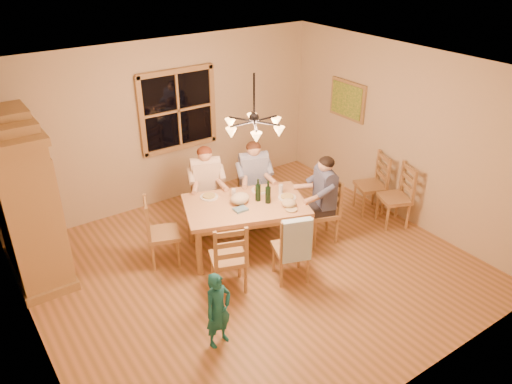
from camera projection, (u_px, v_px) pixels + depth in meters
floor at (254, 268)px, 6.85m from camera, size 5.50×5.50×0.00m
ceiling at (254, 73)px, 5.59m from camera, size 5.50×5.00×0.02m
wall_back at (167, 124)px, 8.04m from camera, size 5.50×0.02×2.70m
wall_left at (21, 252)px, 4.84m from camera, size 0.02×5.00×2.70m
wall_right at (403, 135)px, 7.60m from camera, size 0.02×5.00×2.70m
window at (178, 110)px, 8.02m from camera, size 1.30×0.06×1.30m
painting at (347, 100)px, 8.34m from camera, size 0.06×0.78×0.64m
chandelier at (254, 125)px, 5.88m from camera, size 0.77×0.68×0.71m
armoire at (25, 203)px, 6.30m from camera, size 0.66×1.40×2.30m
dining_table at (246, 210)px, 6.96m from camera, size 1.91×1.52×0.76m
chair_far_left at (208, 209)px, 7.70m from camera, size 0.56×0.54×0.99m
chair_far_right at (254, 203)px, 7.87m from camera, size 0.56×0.54×0.99m
chair_near_left at (229, 268)px, 6.36m from camera, size 0.56×0.54×0.99m
chair_near_right at (291, 258)px, 6.54m from camera, size 0.56×0.54×0.99m
chair_end_left at (164, 243)px, 6.86m from camera, size 0.54×0.56×0.99m
chair_end_right at (322, 221)px, 7.39m from camera, size 0.54×0.56×0.99m
adult_woman at (206, 178)px, 7.45m from camera, size 0.50×0.52×0.87m
adult_plaid_man at (254, 172)px, 7.62m from camera, size 0.50×0.52×0.87m
adult_slate_man at (324, 189)px, 7.13m from camera, size 0.52×0.50×0.87m
towel at (297, 240)px, 6.20m from camera, size 0.39×0.22×0.58m
wine_bottle_a at (258, 190)px, 6.91m from camera, size 0.08×0.08×0.33m
wine_bottle_b at (268, 192)px, 6.86m from camera, size 0.08×0.08×0.33m
plate_woman at (209, 197)px, 7.06m from camera, size 0.26×0.26×0.02m
plate_plaid at (260, 190)px, 7.25m from camera, size 0.26×0.26×0.02m
plate_slate at (287, 198)px, 7.04m from camera, size 0.26×0.26×0.02m
wine_glass_a at (234, 193)px, 7.03m from camera, size 0.06×0.06×0.14m
wine_glass_b at (281, 189)px, 7.14m from camera, size 0.06×0.06×0.14m
cap at (289, 203)px, 6.81m from camera, size 0.20×0.20×0.11m
napkin at (241, 209)px, 6.73m from camera, size 0.22×0.19×0.03m
cloth_bundle at (240, 198)px, 6.88m from camera, size 0.28×0.22×0.15m
child at (218, 310)px, 5.41m from camera, size 0.37×0.27×0.93m
chair_spare_front at (393, 207)px, 7.76m from camera, size 0.55×0.57×0.99m
chair_spare_back at (369, 194)px, 8.13m from camera, size 0.55×0.57×0.99m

